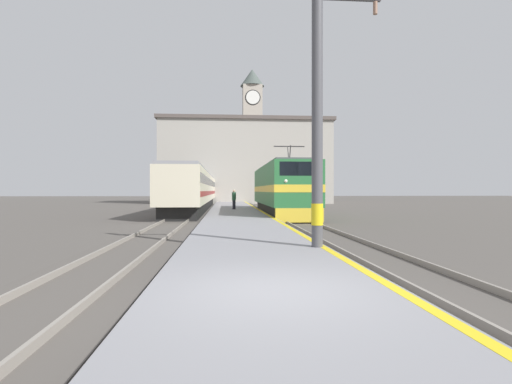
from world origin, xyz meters
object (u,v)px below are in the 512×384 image
object	(u,v)px
person_on_platform	(234,199)
locomotive_train	(281,190)
passenger_train	(196,190)
clock_tower	(252,132)
catenary_mast	(319,111)

from	to	relation	value
person_on_platform	locomotive_train	bearing A→B (deg)	-44.77
passenger_train	clock_tower	size ratio (longest dim) A/B	1.48
locomotive_train	passenger_train	distance (m)	12.70
person_on_platform	clock_tower	size ratio (longest dim) A/B	0.07
passenger_train	person_on_platform	world-z (taller)	passenger_train
locomotive_train	catenary_mast	size ratio (longest dim) A/B	1.99
passenger_train	person_on_platform	size ratio (longest dim) A/B	20.50
clock_tower	person_on_platform	bearing A→B (deg)	-96.37
passenger_train	catenary_mast	xyz separation A→B (m)	(5.53, -29.38, 2.10)
locomotive_train	clock_tower	size ratio (longest dim) A/B	0.68
clock_tower	passenger_train	bearing A→B (deg)	-105.46
catenary_mast	clock_tower	bearing A→B (deg)	88.04
passenger_train	catenary_mast	distance (m)	29.97
catenary_mast	clock_tower	xyz separation A→B (m)	(1.93, 56.35, 7.78)
locomotive_train	person_on_platform	world-z (taller)	locomotive_train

